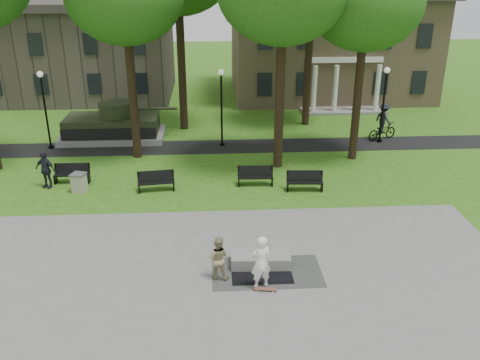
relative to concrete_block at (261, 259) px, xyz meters
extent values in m
plane|color=#305B15|center=(-1.55, 1.59, -0.24)|extent=(120.00, 120.00, 0.00)
cube|color=gray|center=(-1.55, -3.41, -0.23)|extent=(22.00, 16.00, 0.02)
cube|color=black|center=(-1.55, 13.59, -0.24)|extent=(44.00, 2.60, 0.01)
cube|color=#9E8460|center=(8.45, 27.59, 3.75)|extent=(16.00, 11.00, 8.00)
cube|color=silver|center=(8.45, 22.09, 3.55)|extent=(6.00, 0.30, 0.40)
cube|color=#4C443D|center=(-12.55, 28.09, 3.35)|extent=(15.00, 10.00, 7.20)
cylinder|color=black|center=(-6.05, 12.09, 3.75)|extent=(0.48, 0.48, 8.00)
cylinder|color=black|center=(1.95, 10.09, 3.92)|extent=(0.50, 0.50, 8.32)
cylinder|color=black|center=(6.45, 11.09, 3.59)|extent=(0.46, 0.46, 7.68)
ellipsoid|color=#205714|center=(6.45, 11.09, 8.40)|extent=(6.00, 6.00, 5.10)
cylinder|color=black|center=(-3.55, 17.59, 4.39)|extent=(0.54, 0.54, 9.28)
cylinder|color=black|center=(4.95, 18.09, 4.08)|extent=(0.50, 0.50, 8.64)
cylinder|color=black|center=(-11.55, 13.89, 1.96)|extent=(0.12, 0.12, 4.40)
sphere|color=silver|center=(-11.55, 13.89, 4.30)|extent=(0.36, 0.36, 0.36)
cylinder|color=black|center=(-11.55, 13.89, -0.16)|extent=(0.32, 0.32, 0.16)
cylinder|color=black|center=(-1.05, 13.89, 1.96)|extent=(0.12, 0.12, 4.40)
sphere|color=silver|center=(-1.05, 13.89, 4.30)|extent=(0.36, 0.36, 0.36)
cylinder|color=black|center=(-1.05, 13.89, -0.16)|extent=(0.32, 0.32, 0.16)
cylinder|color=black|center=(8.95, 13.89, 1.96)|extent=(0.12, 0.12, 4.40)
sphere|color=silver|center=(8.95, 13.89, 4.30)|extent=(0.36, 0.36, 0.36)
cylinder|color=black|center=(8.95, 13.89, -0.16)|extent=(0.32, 0.32, 0.16)
cube|color=gray|center=(-8.05, 15.59, -0.04)|extent=(6.50, 3.40, 0.40)
cube|color=#28311A|center=(-8.05, 15.59, 0.70)|extent=(5.80, 2.80, 1.10)
cube|color=black|center=(-8.05, 14.24, 0.51)|extent=(5.80, 0.35, 0.70)
cube|color=black|center=(-8.05, 16.94, 0.51)|extent=(5.80, 0.35, 0.70)
cylinder|color=#28311A|center=(-7.75, 15.59, 1.71)|extent=(2.10, 2.10, 0.90)
cylinder|color=#28311A|center=(-5.45, 15.59, 1.71)|extent=(3.20, 0.18, 0.18)
cube|color=black|center=(-0.02, -0.75, -0.22)|extent=(2.20, 1.20, 0.00)
cube|color=gray|center=(0.00, 0.00, 0.00)|extent=(2.24, 1.09, 0.45)
cube|color=brown|center=(0.01, -1.66, -0.19)|extent=(0.80, 0.32, 0.07)
imported|color=white|center=(-0.14, -1.45, 0.77)|extent=(0.83, 0.66, 1.99)
imported|color=#9A8F63|center=(-1.60, -0.78, 0.59)|extent=(0.90, 0.77, 1.63)
imported|color=#21232D|center=(-10.05, 7.87, 0.71)|extent=(1.21, 0.85, 1.91)
imported|color=black|center=(9.23, 14.39, 0.33)|extent=(2.31, 1.62, 1.15)
imported|color=black|center=(9.23, 14.39, 1.16)|extent=(1.17, 1.42, 1.92)
cube|color=black|center=(-8.92, 8.35, 0.21)|extent=(1.81, 0.48, 0.05)
cube|color=black|center=(-8.92, 8.57, 0.51)|extent=(1.80, 0.19, 0.50)
cube|color=black|center=(-9.77, 8.35, -0.02)|extent=(0.07, 0.45, 0.45)
cube|color=black|center=(-8.07, 8.35, -0.02)|extent=(0.07, 0.45, 0.45)
cube|color=black|center=(-4.50, 7.06, 0.21)|extent=(1.84, 0.66, 0.05)
cube|color=black|center=(-4.50, 7.28, 0.51)|extent=(1.81, 0.36, 0.50)
cube|color=black|center=(-5.35, 7.06, -0.02)|extent=(0.11, 0.45, 0.45)
cube|color=black|center=(-3.65, 7.06, -0.02)|extent=(0.11, 0.45, 0.45)
cube|color=black|center=(0.46, 7.44, 0.21)|extent=(1.81, 0.51, 0.05)
cube|color=black|center=(0.46, 7.66, 0.51)|extent=(1.80, 0.21, 0.50)
cube|color=black|center=(-0.39, 7.44, -0.02)|extent=(0.07, 0.45, 0.45)
cube|color=black|center=(1.31, 7.44, -0.02)|extent=(0.07, 0.45, 0.45)
cube|color=black|center=(2.85, 6.63, 0.21)|extent=(1.82, 0.56, 0.05)
cube|color=black|center=(2.85, 6.85, 0.51)|extent=(1.81, 0.26, 0.50)
cube|color=black|center=(2.00, 6.63, -0.02)|extent=(0.09, 0.45, 0.45)
cube|color=black|center=(3.70, 6.63, -0.02)|extent=(0.09, 0.45, 0.45)
cube|color=#B0A991|center=(-8.29, 7.21, 0.21)|extent=(0.75, 0.75, 0.90)
cube|color=#4C4C4C|center=(-8.29, 7.21, 0.69)|extent=(0.82, 0.82, 0.06)
camera|label=1|loc=(-1.75, -16.21, 10.08)|focal=38.00mm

